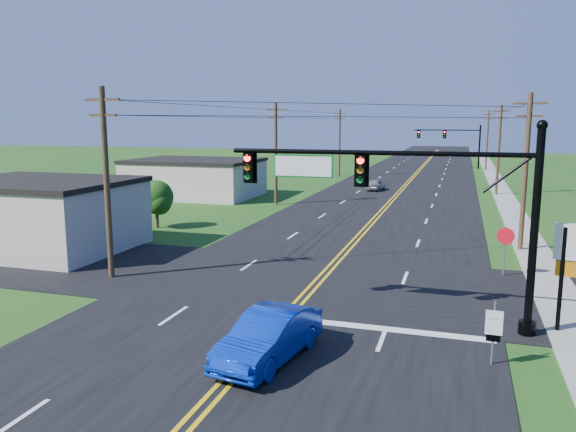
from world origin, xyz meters
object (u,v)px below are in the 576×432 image
(signal_mast_main, at_px, (403,196))
(signal_mast_far, at_px, (451,139))
(stop_sign, at_px, (505,241))
(route_sign, at_px, (494,329))
(blue_car, at_px, (269,337))

(signal_mast_main, distance_m, signal_mast_far, 72.00)
(stop_sign, bearing_deg, signal_mast_main, -96.95)
(signal_mast_far, relative_size, route_sign, 5.37)
(blue_car, height_order, stop_sign, stop_sign)
(signal_mast_main, height_order, route_sign, signal_mast_main)
(signal_mast_main, bearing_deg, route_sign, -43.61)
(signal_mast_far, xyz_separation_m, stop_sign, (4.06, -64.23, -2.79))
(blue_car, xyz_separation_m, stop_sign, (7.67, 12.48, 0.99))
(signal_mast_far, height_order, blue_car, signal_mast_far)
(signal_mast_far, distance_m, route_sign, 75.15)
(stop_sign, bearing_deg, route_sign, -74.08)
(blue_car, distance_m, stop_sign, 14.68)
(signal_mast_far, distance_m, stop_sign, 64.41)
(blue_car, distance_m, route_sign, 6.89)
(blue_car, height_order, route_sign, route_sign)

